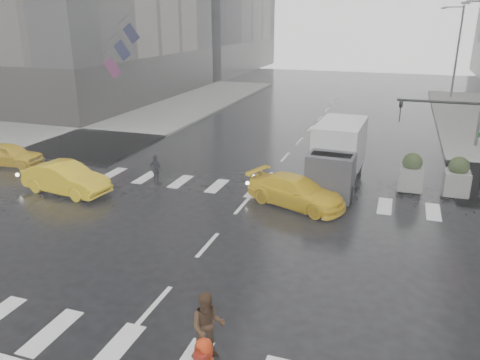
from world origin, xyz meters
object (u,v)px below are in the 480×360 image
at_px(taxi_front, 9,154).
at_px(taxi_mid, 66,178).
at_px(box_truck, 337,154).
at_px(pedestrian_brown, 208,326).
at_px(traffic_signal_pole, 466,130).

xyz_separation_m(taxi_front, taxi_mid, (5.87, -2.58, 0.08)).
height_order(taxi_front, box_truck, box_truck).
xyz_separation_m(pedestrian_brown, box_truck, (1.19, 13.60, 0.73)).
distance_m(taxi_front, box_truck, 18.02).
xyz_separation_m(taxi_front, box_truck, (17.79, 2.68, 0.98)).
bearing_deg(taxi_front, traffic_signal_pole, -89.93).
bearing_deg(traffic_signal_pole, taxi_front, -173.63).
relative_size(traffic_signal_pole, box_truck, 0.79).
bearing_deg(taxi_mid, taxi_front, 73.47).
distance_m(pedestrian_brown, taxi_front, 19.87).
height_order(pedestrian_brown, box_truck, box_truck).
distance_m(traffic_signal_pole, pedestrian_brown, 15.25).
distance_m(pedestrian_brown, taxi_mid, 13.59).
bearing_deg(traffic_signal_pole, taxi_mid, -163.45).
height_order(pedestrian_brown, taxi_front, pedestrian_brown).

